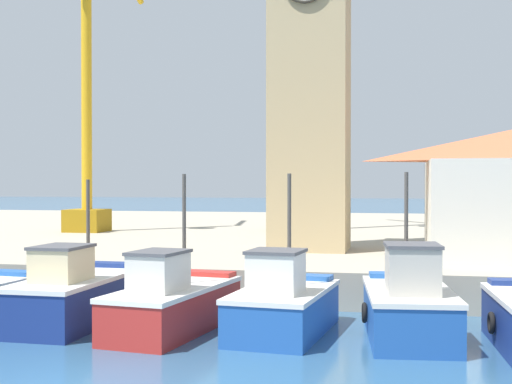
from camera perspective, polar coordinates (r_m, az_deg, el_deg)
quay_wharf at (r=41.61m, az=3.38°, el=-3.66°), size 120.00×40.00×1.15m
fishing_boat_left_inner at (r=20.06m, az=-14.15°, el=-7.98°), size 2.13×5.14×3.91m
fishing_boat_mid_left at (r=18.59m, az=-6.67°, el=-8.79°), size 2.54×5.10×4.05m
fishing_boat_center at (r=18.16m, az=2.19°, el=-9.00°), size 2.48×4.43×4.06m
fishing_boat_mid_right at (r=18.08m, az=12.12°, el=-8.88°), size 2.47×4.75×4.09m
clock_tower at (r=28.72m, az=4.36°, el=11.45°), size 3.49×3.49×16.66m
port_crane_near at (r=39.41m, az=2.95°, el=9.05°), size 3.41×7.34×21.18m
port_crane_far at (r=39.57m, az=-13.26°, el=6.14°), size 2.00×8.73×17.49m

